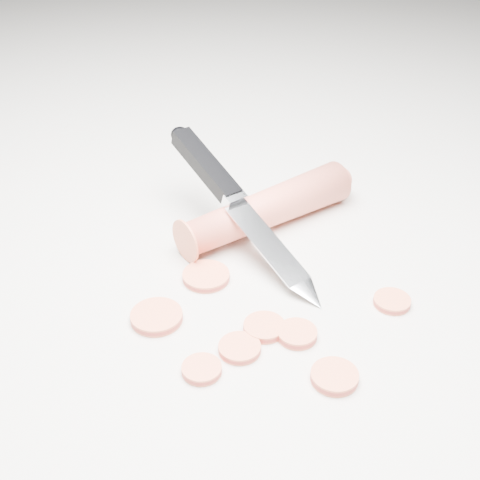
{
  "coord_description": "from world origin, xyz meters",
  "views": [
    {
      "loc": [
        0.02,
        -0.43,
        0.35
      ],
      "look_at": [
        -0.02,
        0.04,
        0.02
      ],
      "focal_mm": 50.0,
      "sensor_mm": 36.0,
      "label": 1
    }
  ],
  "objects": [
    {
      "name": "carrot_slice_2",
      "position": [
        -0.05,
        0.01,
        0.0
      ],
      "size": [
        0.04,
        0.04,
        0.01
      ],
      "primitive_type": "cylinder",
      "color": "#F56E46",
      "rests_on": "ground"
    },
    {
      "name": "carrot_slice_1",
      "position": [
        0.01,
        -0.05,
        0.0
      ],
      "size": [
        0.03,
        0.03,
        0.01
      ],
      "primitive_type": "cylinder",
      "color": "#F56E46",
      "rests_on": "ground"
    },
    {
      "name": "carrot_slice_3",
      "position": [
        0.03,
        -0.05,
        0.0
      ],
      "size": [
        0.03,
        0.03,
        0.01
      ],
      "primitive_type": "cylinder",
      "color": "#F56E46",
      "rests_on": "ground"
    },
    {
      "name": "carrot_slice_4",
      "position": [
        0.11,
        -0.01,
        0.0
      ],
      "size": [
        0.03,
        0.03,
        0.01
      ],
      "primitive_type": "cylinder",
      "color": "#F56E46",
      "rests_on": "ground"
    },
    {
      "name": "kitchen_knife",
      "position": [
        -0.02,
        0.06,
        0.04
      ],
      "size": [
        0.17,
        0.18,
        0.08
      ],
      "primitive_type": null,
      "color": "silver",
      "rests_on": "ground"
    },
    {
      "name": "ground",
      "position": [
        0.0,
        0.0,
        0.0
      ],
      "size": [
        2.4,
        2.4,
        0.0
      ],
      "primitive_type": "plane",
      "color": "silver",
      "rests_on": "ground"
    },
    {
      "name": "carrot_slice_7",
      "position": [
        0.06,
        -0.1,
        0.0
      ],
      "size": [
        0.03,
        0.03,
        0.01
      ],
      "primitive_type": "cylinder",
      "color": "#F56E46",
      "rests_on": "ground"
    },
    {
      "name": "carrot_slice_5",
      "position": [
        -0.08,
        -0.05,
        0.0
      ],
      "size": [
        0.04,
        0.04,
        0.01
      ],
      "primitive_type": "cylinder",
      "color": "#F56E46",
      "rests_on": "ground"
    },
    {
      "name": "carrot_slice_0",
      "position": [
        -0.01,
        -0.07,
        0.0
      ],
      "size": [
        0.03,
        0.03,
        0.01
      ],
      "primitive_type": "cylinder",
      "color": "#F56E46",
      "rests_on": "ground"
    },
    {
      "name": "carrot",
      "position": [
        0.0,
        0.09,
        0.02
      ],
      "size": [
        0.16,
        0.14,
        0.03
      ],
      "primitive_type": "cylinder",
      "rotation": [
        1.57,
        0.0,
        -0.85
      ],
      "color": "#E45D48",
      "rests_on": "ground"
    },
    {
      "name": "carrot_slice_6",
      "position": [
        -0.03,
        -0.1,
        0.0
      ],
      "size": [
        0.03,
        0.03,
        0.01
      ],
      "primitive_type": "cylinder",
      "color": "#F56E46",
      "rests_on": "ground"
    }
  ]
}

